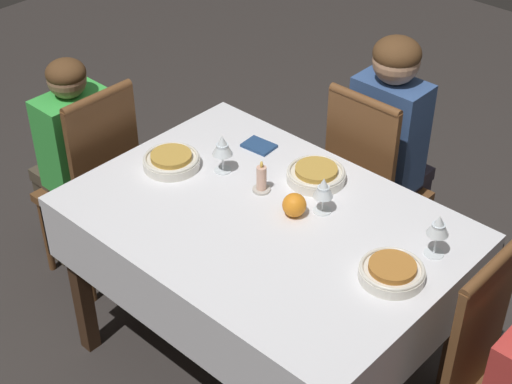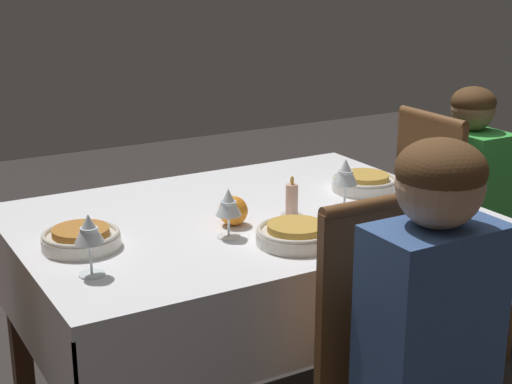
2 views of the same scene
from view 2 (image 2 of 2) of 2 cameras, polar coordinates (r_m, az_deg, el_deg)
The scene contains 13 objects.
dining_table at distance 2.42m, azimuth -0.99°, elevation -3.78°, with size 1.36×0.96×0.78m.
chair_east at distance 3.04m, azimuth 13.47°, elevation -2.90°, with size 0.37×0.36×0.99m.
person_adult_denim at distance 1.81m, azimuth 13.39°, elevation -12.35°, with size 0.30×0.34×1.17m.
person_child_green at distance 3.12m, azimuth 15.67°, elevation -1.34°, with size 0.33×0.30×1.07m.
bowl_south at distance 2.14m, azimuth 2.93°, elevation -3.05°, with size 0.22×0.22×0.06m.
wine_glass_south at distance 2.16m, azimuth -2.02°, elevation -0.88°, with size 0.07×0.07×0.14m.
bowl_west at distance 2.16m, azimuth -12.60°, elevation -3.29°, with size 0.21×0.21×0.06m.
wine_glass_west at distance 1.94m, azimuth -12.05°, elevation -2.80°, with size 0.07×0.07×0.16m.
bowl_east at distance 2.63m, azimuth 7.91°, elevation 0.70°, with size 0.22×0.22×0.06m.
wine_glass_east at distance 2.43m, azimuth 6.52°, elevation 1.36°, with size 0.08×0.08×0.16m.
candle_centerpiece at distance 2.34m, azimuth 2.61°, elevation -0.82°, with size 0.07×0.07×0.13m.
orange_fruit at distance 2.27m, azimuth -1.67°, elevation -1.38°, with size 0.09×0.09×0.09m, color orange.
napkin_red_folded at distance 2.30m, azimuth 9.79°, elevation -2.36°, with size 0.13×0.10×0.01m.
Camera 2 is at (-1.08, -1.98, 1.54)m, focal length 55.00 mm.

